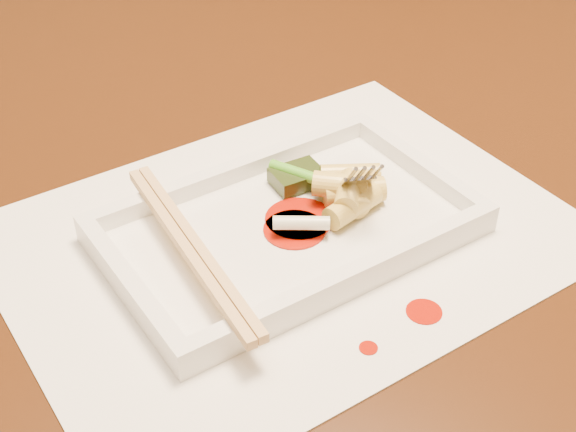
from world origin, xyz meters
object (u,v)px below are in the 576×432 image
table (230,202)px  chopstick_a (186,249)px  placemat (288,236)px  plate_base (288,231)px  fork (355,100)px

table → chopstick_a: size_ratio=7.06×
chopstick_a → placemat: bearing=0.0°
plate_base → chopstick_a: (-0.08, 0.00, 0.02)m
placemat → chopstick_a: 0.09m
chopstick_a → table: bearing=53.5°
plate_base → fork: (0.07, 0.02, 0.08)m
placemat → chopstick_a: size_ratio=2.02×
plate_base → table: bearing=74.1°
table → placemat: size_ratio=3.50×
plate_base → chopstick_a: chopstick_a is taller
table → plate_base: (-0.05, -0.18, 0.11)m
chopstick_a → fork: fork is taller
plate_base → chopstick_a: bearing=180.0°
placemat → fork: 0.11m
fork → plate_base: bearing=-165.6°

